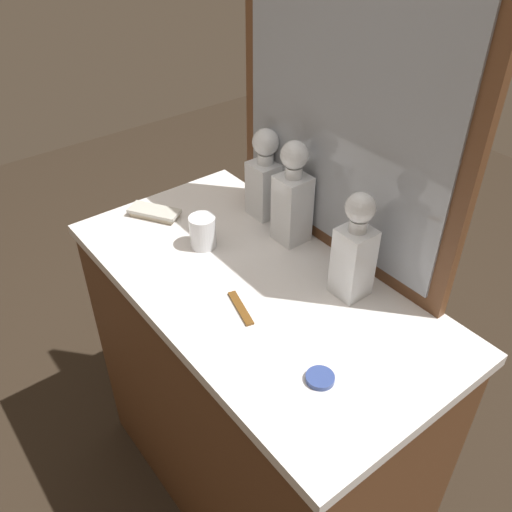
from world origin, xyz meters
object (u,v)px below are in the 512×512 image
crystal_decanter_left (354,255)px  porcelain_dish (320,378)px  crystal_decanter_far_left (292,202)px  tortoiseshell_comb (241,308)px  crystal_tumbler_far_right (203,233)px  crystal_decanter_center (265,181)px  silver_brush_front (154,213)px

crystal_decanter_left → porcelain_dish: size_ratio=4.61×
crystal_decanter_far_left → tortoiseshell_comb: (0.15, -0.29, -0.12)m
crystal_decanter_left → crystal_tumbler_far_right: 0.43m
crystal_decanter_far_left → porcelain_dish: size_ratio=4.84×
porcelain_dish → crystal_decanter_left: bearing=122.8°
crystal_tumbler_far_right → tortoiseshell_comb: bearing=-15.0°
crystal_decanter_left → tortoiseshell_comb: (-0.11, -0.25, -0.11)m
crystal_decanter_left → crystal_decanter_center: bearing=171.7°
crystal_tumbler_far_right → silver_brush_front: crystal_tumbler_far_right is taller
crystal_decanter_left → porcelain_dish: 0.32m
crystal_decanter_center → porcelain_dish: (0.57, -0.31, -0.10)m
tortoiseshell_comb → crystal_tumbler_far_right: bearing=165.0°
crystal_decanter_far_left → silver_brush_front: bearing=-143.5°
crystal_tumbler_far_right → porcelain_dish: size_ratio=1.51×
crystal_decanter_center → crystal_tumbler_far_right: size_ratio=2.92×
crystal_decanter_center → silver_brush_front: size_ratio=1.66×
silver_brush_front → tortoiseshell_comb: size_ratio=1.31×
crystal_decanter_center → crystal_tumbler_far_right: (0.03, -0.24, -0.07)m
porcelain_dish → tortoiseshell_comb: (-0.28, -0.00, -0.00)m
crystal_decanter_far_left → silver_brush_front: crystal_decanter_far_left is taller
crystal_decanter_center → crystal_tumbler_far_right: bearing=-83.5°
crystal_decanter_center → silver_brush_front: crystal_decanter_center is taller
crystal_decanter_left → crystal_decanter_far_left: size_ratio=0.95×
crystal_tumbler_far_right → porcelain_dish: (0.55, -0.07, -0.04)m
crystal_decanter_far_left → crystal_decanter_center: size_ratio=1.10×
silver_brush_front → tortoiseshell_comb: bearing=-4.7°
crystal_decanter_center → tortoiseshell_comb: bearing=-46.3°
crystal_decanter_left → crystal_tumbler_far_right: size_ratio=3.05×
crystal_decanter_far_left → crystal_decanter_center: bearing=170.7°
crystal_tumbler_far_right → porcelain_dish: crystal_tumbler_far_right is taller
crystal_decanter_far_left → crystal_decanter_center: 0.15m
crystal_decanter_far_left → porcelain_dish: 0.53m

